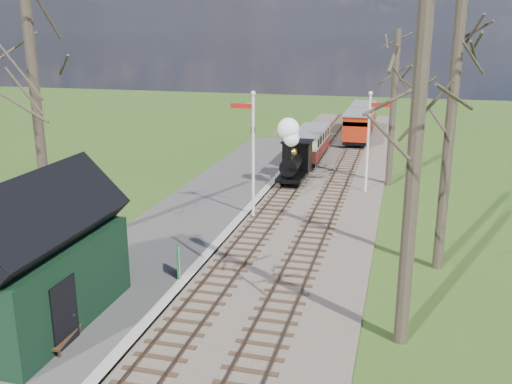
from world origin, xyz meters
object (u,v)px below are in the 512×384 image
coach (310,143)px  person (69,318)px  semaphore_near (252,146)px  locomotive (294,154)px  red_carriage_a (358,127)px  station_shed (36,260)px  sign_board (178,261)px  red_carriage_b (363,117)px  bench (60,331)px  semaphore_far (370,135)px

coach → person: (-2.88, -25.40, -0.48)m
semaphore_near → person: semaphore_near is taller
locomotive → red_carriage_a: size_ratio=0.80×
station_shed → locomotive: bearing=77.1°
sign_board → person: (-1.35, -4.99, 0.14)m
semaphore_near → sign_board: bearing=-95.7°
semaphore_near → red_carriage_b: (3.37, 25.48, -2.16)m
semaphore_near → red_carriage_a: semaphore_near is taller
person → bench: bearing=150.6°
semaphore_near → bench: bearing=-99.8°
station_shed → coach: (4.30, 24.74, -0.90)m
sign_board → station_shed: bearing=-122.5°
red_carriage_b → bench: size_ratio=3.14×
coach → red_carriage_b: size_ratio=1.28×
bench → locomotive: bearing=81.3°
semaphore_far → locomotive: (-4.39, 0.68, -1.49)m
semaphore_near → locomotive: semaphore_near is taller
station_shed → person: size_ratio=4.58×
coach → bench: 25.91m
locomotive → red_carriage_b: 18.99m
bench → red_carriage_a: bearing=80.3°
station_shed → semaphore_far: size_ratio=1.10×
station_shed → sign_board: size_ratio=5.73×
locomotive → coach: (0.01, 6.06, -0.49)m
station_shed → coach: size_ratio=0.99×
semaphore_far → bench: semaphore_far is taller
red_carriage_a → semaphore_far: bearing=-82.8°
station_shed → semaphore_far: semaphore_far is taller
station_shed → sign_board: (2.77, 4.34, -1.52)m
station_shed → red_carriage_b: bearing=79.6°
red_carriage_b → sign_board: (-4.13, -33.15, -0.72)m
station_shed → red_carriage_b: 38.12m
bench → person: size_ratio=1.15×
semaphore_near → semaphore_far: semaphore_near is taller
locomotive → red_carriage_a: 13.56m
sign_board → person: size_ratio=0.80×
semaphore_near → bench: (-2.25, -12.98, -3.01)m
locomotive → sign_board: locomotive is taller
sign_board → bench: (-1.49, -5.32, -0.14)m
sign_board → bench: bearing=-105.6°
bench → semaphore_far: bearing=68.7°
semaphore_near → red_carriage_b: 25.79m
semaphore_far → bench: size_ratio=3.61×
sign_board → locomotive: bearing=84.0°
red_carriage_a → bench: size_ratio=3.14×
locomotive → bench: bearing=-98.7°
sign_board → person: person is taller
coach → bench: size_ratio=4.03×
locomotive → coach: size_ratio=0.62×
coach → red_carriage_b: 13.01m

